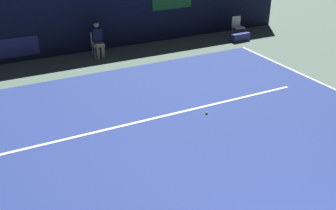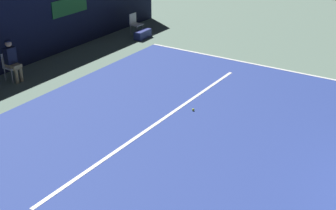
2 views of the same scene
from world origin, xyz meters
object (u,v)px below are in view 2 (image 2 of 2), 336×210
courtside_chair_near (135,23)px  tennis_ball (193,110)px  equipment_bag (143,34)px  line_judge_on_chair (12,60)px

courtside_chair_near → tennis_ball: bearing=-131.9°
tennis_ball → equipment_bag: size_ratio=0.08×
equipment_bag → courtside_chair_near: bearing=64.2°
tennis_ball → equipment_bag: bearing=46.6°
line_judge_on_chair → tennis_ball: (1.11, -5.90, -0.64)m
line_judge_on_chair → courtside_chair_near: line_judge_on_chair is taller
line_judge_on_chair → tennis_ball: bearing=-79.4°
line_judge_on_chair → courtside_chair_near: bearing=-2.0°
line_judge_on_chair → equipment_bag: bearing=-7.1°
line_judge_on_chair → equipment_bag: line_judge_on_chair is taller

